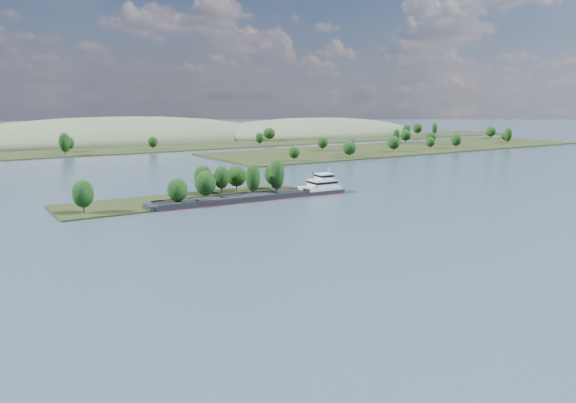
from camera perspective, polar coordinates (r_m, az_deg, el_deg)
ground at (r=169.29m, az=-2.28°, el=-3.00°), size 1800.00×1800.00×0.00m
tree_island at (r=223.16m, az=-8.52°, el=1.29°), size 100.00×30.15×15.85m
right_bank at (r=451.32m, az=12.01°, el=5.42°), size 320.00×90.00×14.99m
back_shoreline at (r=433.99m, az=-20.02°, el=4.80°), size 900.00×60.00×16.69m
hill_east at (r=601.05m, az=2.55°, el=6.78°), size 260.00×140.00×36.00m
hill_west at (r=543.08m, az=-17.08°, el=5.93°), size 320.00×160.00×44.00m
cargo_barge at (r=222.51m, az=-2.39°, el=0.66°), size 83.03×13.69×11.18m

